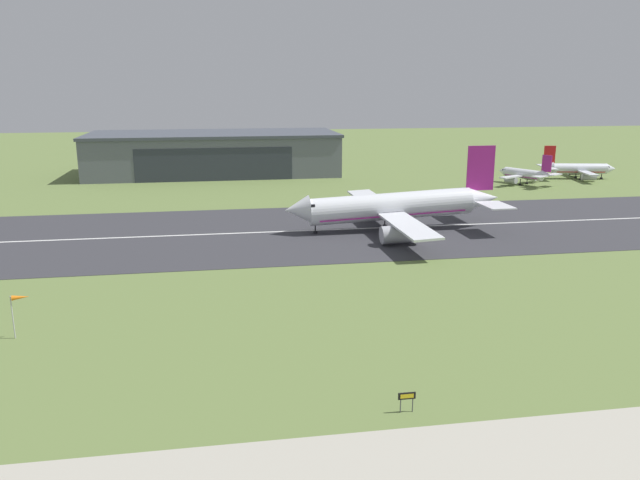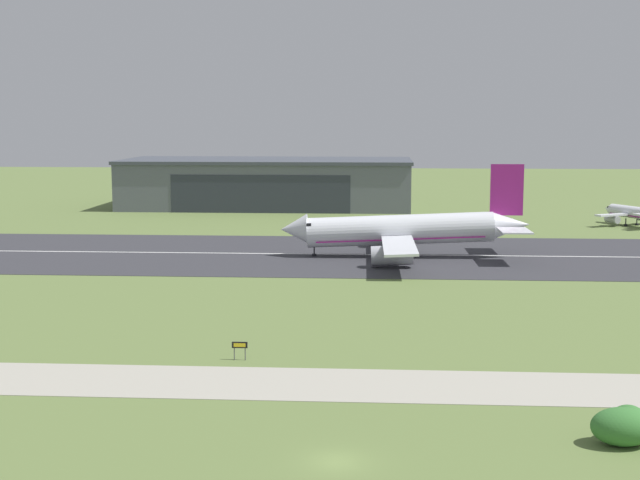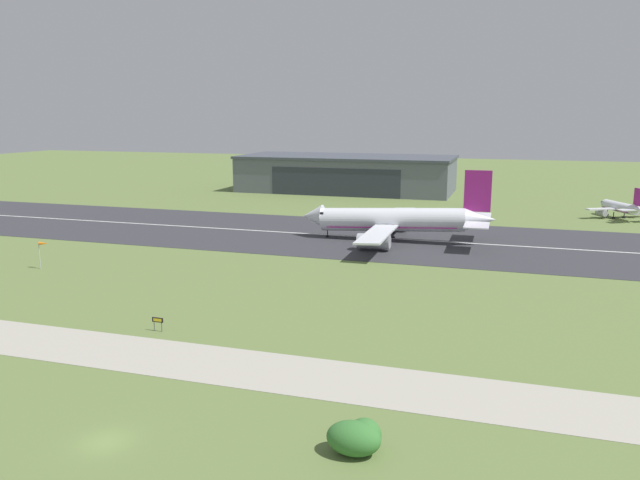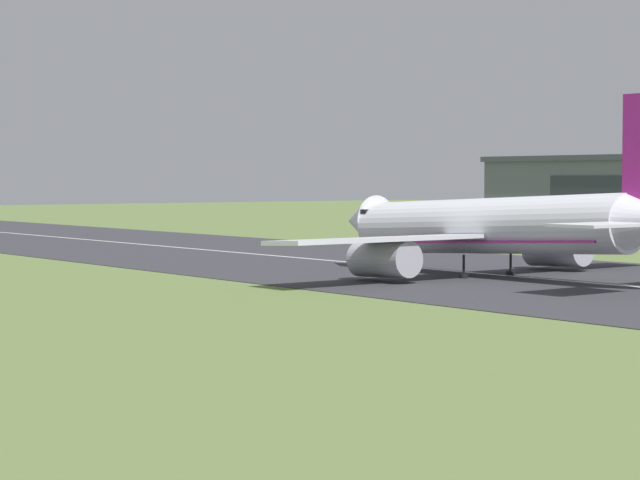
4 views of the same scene
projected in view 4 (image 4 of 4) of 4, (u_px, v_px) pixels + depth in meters
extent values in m
cube|color=#333338|center=(457.00, 272.00, 125.44)|extent=(419.99, 48.59, 0.06)
cube|color=silver|center=(457.00, 271.00, 125.44)|extent=(377.99, 0.70, 0.01)
cylinder|color=silver|center=(489.00, 226.00, 118.44)|extent=(33.04, 5.81, 6.63)
cone|color=silver|center=(362.00, 221.00, 133.20)|extent=(5.06, 5.37, 5.48)
cube|color=black|center=(378.00, 211.00, 131.09)|extent=(1.19, 4.51, 0.48)
cube|color=#991E7A|center=(489.00, 241.00, 118.51)|extent=(29.55, 5.49, 1.41)
cube|color=silver|center=(577.00, 232.00, 127.27)|extent=(5.62, 21.68, 0.62)
cylinder|color=#A8A8B2|center=(557.00, 250.00, 127.12)|extent=(7.05, 3.39, 3.56)
cube|color=silver|center=(377.00, 239.00, 110.73)|extent=(5.62, 21.68, 0.62)
cylinder|color=#A8A8B2|center=(384.00, 259.00, 112.72)|extent=(7.05, 3.39, 3.56)
cube|color=silver|center=(602.00, 225.00, 99.33)|extent=(5.16, 8.17, 0.24)
cylinder|color=black|center=(384.00, 257.00, 130.57)|extent=(0.24, 0.24, 2.27)
cylinder|color=black|center=(384.00, 266.00, 130.62)|extent=(0.84, 0.84, 0.44)
cylinder|color=black|center=(511.00, 264.00, 120.70)|extent=(0.24, 0.24, 2.27)
cylinder|color=black|center=(511.00, 273.00, 120.74)|extent=(0.84, 0.84, 0.44)
cylinder|color=black|center=(464.00, 267.00, 116.80)|extent=(0.24, 0.24, 2.27)
cylinder|color=black|center=(464.00, 276.00, 116.84)|extent=(0.84, 0.84, 0.44)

